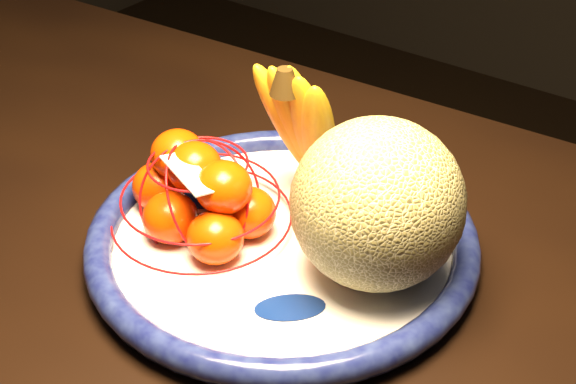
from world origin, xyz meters
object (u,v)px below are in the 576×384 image
Objects in this scene: dining_table at (171,333)px; cantaloupe at (377,204)px; fruit_bowl at (282,240)px; mandarin_bag at (201,194)px; banana_bunch at (305,124)px.

dining_table is 9.99× the size of cantaloupe.
cantaloupe is at bearing 28.87° from dining_table.
fruit_bowl is 1.60× the size of mandarin_bag.
banana_bunch reaches higher than fruit_bowl.
dining_table is 0.27m from banana_bunch.
fruit_bowl is at bearing -67.08° from banana_bunch.
fruit_bowl is (0.08, 0.10, 0.10)m from dining_table.
banana_bunch is (0.05, 0.18, 0.19)m from dining_table.
banana_bunch is at bearing 152.40° from cantaloupe.
fruit_bowl is 0.12m from banana_bunch.
mandarin_bag is (-0.01, 0.07, 0.14)m from dining_table.
dining_table is at bearing -127.47° from fruit_bowl.
fruit_bowl is 0.10m from mandarin_bag.
dining_table is 0.16m from mandarin_bag.
cantaloupe is 0.15m from banana_bunch.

